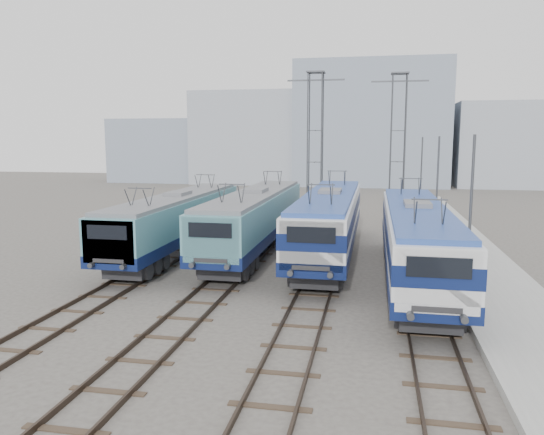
{
  "coord_description": "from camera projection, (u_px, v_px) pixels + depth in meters",
  "views": [
    {
      "loc": [
        4.72,
        -20.46,
        6.8
      ],
      "look_at": [
        -0.6,
        7.0,
        2.67
      ],
      "focal_mm": 35.0,
      "sensor_mm": 36.0,
      "label": 1
    }
  ],
  "objects": [
    {
      "name": "mast_front",
      "position": [
        470.0,
        221.0,
        21.57
      ],
      "size": [
        0.12,
        0.12,
        7.0
      ],
      "primitive_type": "cylinder",
      "color": "#3F4247",
      "rests_on": "ground"
    },
    {
      "name": "locomotive_center_left",
      "position": [
        255.0,
        216.0,
        31.71
      ],
      "size": [
        2.86,
        18.05,
        3.4
      ],
      "color": "#0C1848",
      "rests_on": "ground"
    },
    {
      "name": "platform",
      "position": [
        479.0,
        268.0,
        27.59
      ],
      "size": [
        4.0,
        70.0,
        0.3
      ],
      "primitive_type": "cube",
      "color": "#9E9E99",
      "rests_on": "ground"
    },
    {
      "name": "ground",
      "position": [
        254.0,
        307.0,
        21.76
      ],
      "size": [
        160.0,
        160.0,
        0.0
      ],
      "primitive_type": "plane",
      "color": "#514C47"
    },
    {
      "name": "building_west",
      "position": [
        255.0,
        138.0,
        83.58
      ],
      "size": [
        18.0,
        12.0,
        14.0
      ],
      "primitive_type": "cube",
      "color": "#9AA2AD",
      "rests_on": "ground"
    },
    {
      "name": "locomotive_center_right",
      "position": [
        330.0,
        217.0,
        30.45
      ],
      "size": [
        2.92,
        18.48,
        3.47
      ],
      "color": "#0C1848",
      "rests_on": "ground"
    },
    {
      "name": "building_far_west",
      "position": [
        160.0,
        150.0,
        86.88
      ],
      "size": [
        14.0,
        10.0,
        10.0
      ],
      "primitive_type": "cube",
      "color": "#828FA1",
      "rests_on": "ground"
    },
    {
      "name": "locomotive_far_left",
      "position": [
        177.0,
        218.0,
        31.51
      ],
      "size": [
        2.73,
        17.24,
        3.24
      ],
      "color": "#0C1848",
      "rests_on": "ground"
    },
    {
      "name": "building_east",
      "position": [
        511.0,
        145.0,
        76.59
      ],
      "size": [
        16.0,
        12.0,
        12.0
      ],
      "primitive_type": "cube",
      "color": "#9AA2AD",
      "rests_on": "ground"
    },
    {
      "name": "catenary_tower_west",
      "position": [
        315.0,
        141.0,
        42.15
      ],
      "size": [
        4.5,
        1.2,
        12.0
      ],
      "color": "#3F4247",
      "rests_on": "ground"
    },
    {
      "name": "safety_cone",
      "position": [
        476.0,
        295.0,
        21.47
      ],
      "size": [
        0.3,
        0.3,
        0.52
      ],
      "primitive_type": "cone",
      "color": "orange",
      "rests_on": "platform"
    },
    {
      "name": "mast_rear",
      "position": [
        421.0,
        179.0,
        44.88
      ],
      "size": [
        0.12,
        0.12,
        7.0
      ],
      "primitive_type": "cylinder",
      "color": "#3F4247",
      "rests_on": "ground"
    },
    {
      "name": "locomotive_far_right",
      "position": [
        416.0,
        235.0,
        25.02
      ],
      "size": [
        2.86,
        18.08,
        3.4
      ],
      "color": "#0C1848",
      "rests_on": "ground"
    },
    {
      "name": "mast_mid",
      "position": [
        437.0,
        193.0,
        33.23
      ],
      "size": [
        0.12,
        0.12,
        7.0
      ],
      "primitive_type": "cylinder",
      "color": "#3F4247",
      "rests_on": "ground"
    },
    {
      "name": "catenary_tower_east",
      "position": [
        398.0,
        141.0,
        42.87
      ],
      "size": [
        4.5,
        1.2,
        12.0
      ],
      "color": "#3F4247",
      "rests_on": "ground"
    },
    {
      "name": "building_center",
      "position": [
        371.0,
        125.0,
        79.91
      ],
      "size": [
        22.0,
        14.0,
        18.0
      ],
      "primitive_type": "cube",
      "color": "#828FA1",
      "rests_on": "ground"
    }
  ]
}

